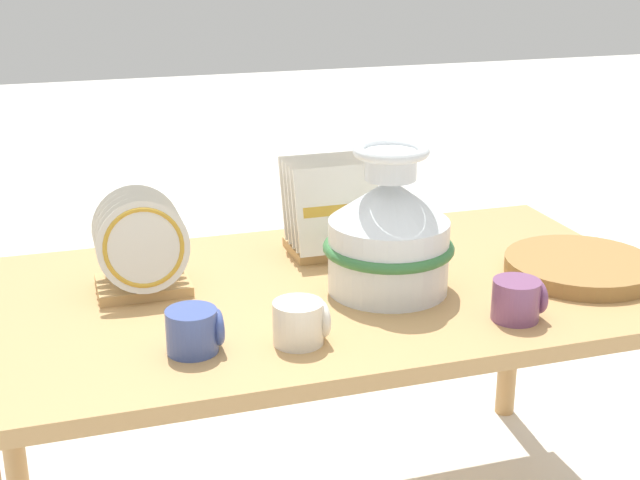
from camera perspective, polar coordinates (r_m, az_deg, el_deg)
display_table at (r=1.97m, az=0.00°, el=-4.79°), size 1.49×0.82×0.63m
ceramic_vase at (r=1.89m, az=4.43°, el=0.53°), size 0.28×0.28×0.32m
dish_rack_round_plates at (r=1.93m, az=-11.36°, el=-0.82°), size 0.20×0.19×0.21m
dish_rack_square_plates at (r=2.13m, az=0.63°, el=1.54°), size 0.20×0.19×0.22m
wicker_charger_stack at (r=2.10m, az=16.33°, el=-1.64°), size 0.34×0.34×0.04m
mug_cobalt_glaze at (r=1.66m, az=-8.04°, el=-5.76°), size 0.10×0.10×0.08m
mug_cream_glaze at (r=1.68m, az=-1.25°, el=-5.29°), size 0.10×0.10×0.08m
mug_plum_glaze at (r=1.82m, az=12.55°, el=-3.74°), size 0.10×0.10×0.08m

